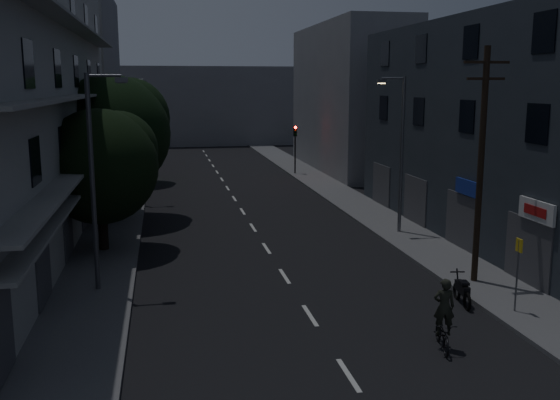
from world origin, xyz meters
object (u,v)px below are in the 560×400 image
object	(u,v)px
utility_pole	(481,161)
motorcycle	(462,292)
bus_stop_sign	(518,262)
cyclist	(443,325)

from	to	relation	value
utility_pole	motorcycle	xyz separation A→B (m)	(-1.54, -2.03, -4.40)
bus_stop_sign	cyclist	world-z (taller)	bus_stop_sign
utility_pole	cyclist	size ratio (longest dim) A/B	4.15
utility_pole	motorcycle	bearing A→B (deg)	-127.19
bus_stop_sign	cyclist	size ratio (longest dim) A/B	1.16
cyclist	utility_pole	bearing A→B (deg)	67.79
bus_stop_sign	motorcycle	world-z (taller)	bus_stop_sign
motorcycle	bus_stop_sign	bearing A→B (deg)	-38.19
utility_pole	bus_stop_sign	size ratio (longest dim) A/B	3.56
motorcycle	cyclist	size ratio (longest dim) A/B	0.84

